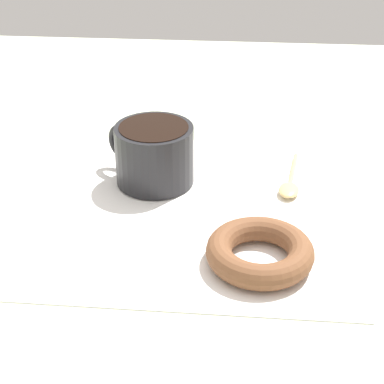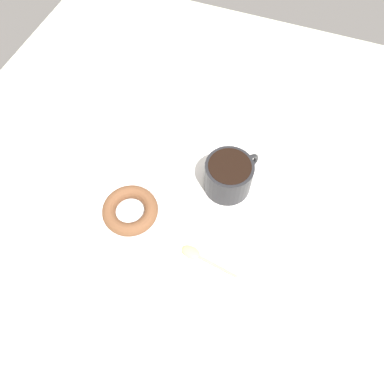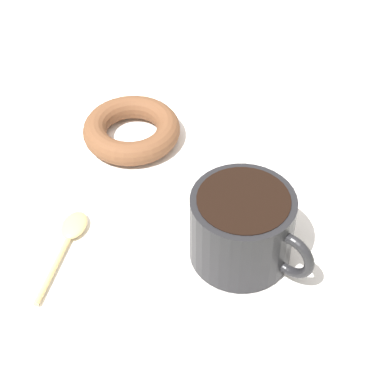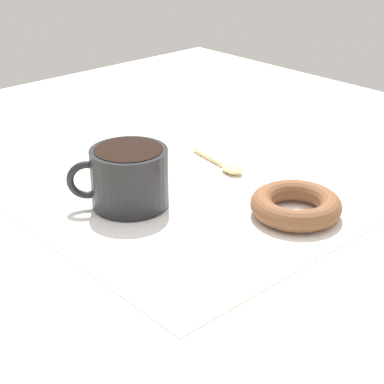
# 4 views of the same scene
# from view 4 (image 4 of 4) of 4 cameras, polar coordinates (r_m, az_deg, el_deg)

# --- Properties ---
(ground_plane) EXTENTS (1.20, 1.20, 0.02)m
(ground_plane) POSITION_cam_4_polar(r_m,az_deg,el_deg) (0.81, -1.20, -1.47)
(ground_plane) COLOR beige
(napkin) EXTENTS (0.36, 0.36, 0.00)m
(napkin) POSITION_cam_4_polar(r_m,az_deg,el_deg) (0.78, 0.00, -1.42)
(napkin) COLOR white
(napkin) RESTS_ON ground_plane
(coffee_cup) EXTENTS (0.09, 0.11, 0.07)m
(coffee_cup) POSITION_cam_4_polar(r_m,az_deg,el_deg) (0.78, -5.68, 1.43)
(coffee_cup) COLOR black
(coffee_cup) RESTS_ON napkin
(donut) EXTENTS (0.11, 0.11, 0.03)m
(donut) POSITION_cam_4_polar(r_m,az_deg,el_deg) (0.77, 9.21, -1.14)
(donut) COLOR brown
(donut) RESTS_ON napkin
(spoon) EXTENTS (0.11, 0.03, 0.01)m
(spoon) POSITION_cam_4_polar(r_m,az_deg,el_deg) (0.89, 3.08, 2.31)
(spoon) COLOR #D8B772
(spoon) RESTS_ON napkin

